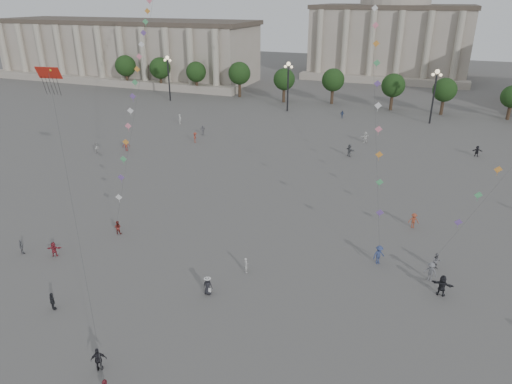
% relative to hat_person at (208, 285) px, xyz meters
% --- Properties ---
extents(ground, '(360.00, 360.00, 0.00)m').
position_rel_hat_person_xyz_m(ground, '(0.79, -2.56, -0.87)').
color(ground, '#4F4D4B').
rests_on(ground, ground).
extents(hall_west, '(84.00, 26.22, 17.20)m').
position_rel_hat_person_xyz_m(hall_west, '(-74.21, 91.33, 7.55)').
color(hall_west, '#A39989').
rests_on(hall_west, ground).
extents(hall_central, '(48.30, 34.30, 35.50)m').
position_rel_hat_person_xyz_m(hall_central, '(0.79, 126.66, 13.36)').
color(hall_central, '#A39989').
rests_on(hall_central, ground).
extents(tree_row, '(137.12, 5.12, 8.00)m').
position_rel_hat_person_xyz_m(tree_row, '(0.79, 75.44, 4.52)').
color(tree_row, '#34281A').
rests_on(tree_row, ground).
extents(lamp_post_far_west, '(2.00, 0.90, 10.65)m').
position_rel_hat_person_xyz_m(lamp_post_far_west, '(-44.21, 67.44, 6.48)').
color(lamp_post_far_west, '#262628').
rests_on(lamp_post_far_west, ground).
extents(lamp_post_mid_west, '(2.00, 0.90, 10.65)m').
position_rel_hat_person_xyz_m(lamp_post_mid_west, '(-14.21, 67.44, 6.48)').
color(lamp_post_mid_west, '#262628').
rests_on(lamp_post_mid_west, ground).
extents(lamp_post_mid_east, '(2.00, 0.90, 10.65)m').
position_rel_hat_person_xyz_m(lamp_post_mid_east, '(15.79, 67.44, 6.48)').
color(lamp_post_mid_east, '#262628').
rests_on(lamp_post_mid_east, ground).
extents(person_crowd_0, '(0.95, 0.42, 1.60)m').
position_rel_hat_person_xyz_m(person_crowd_0, '(-1.55, 65.44, -0.07)').
color(person_crowd_0, navy).
rests_on(person_crowd_0, ground).
extents(person_crowd_1, '(0.97, 1.04, 1.72)m').
position_rel_hat_person_xyz_m(person_crowd_1, '(-34.24, 27.94, -0.01)').
color(person_crowd_1, '#B0B0AC').
rests_on(person_crowd_1, ground).
extents(person_crowd_2, '(1.39, 1.37, 1.92)m').
position_rel_hat_person_xyz_m(person_crowd_2, '(-30.44, 30.64, 0.08)').
color(person_crowd_2, maroon).
rests_on(person_crowd_2, ground).
extents(person_crowd_3, '(1.85, 0.78, 1.93)m').
position_rel_hat_person_xyz_m(person_crowd_3, '(18.66, 7.06, 0.09)').
color(person_crowd_3, black).
rests_on(person_crowd_3, ground).
extents(person_crowd_4, '(1.65, 1.70, 1.94)m').
position_rel_hat_person_xyz_m(person_crowd_4, '(5.67, 49.56, 0.09)').
color(person_crowd_4, white).
rests_on(person_crowd_4, ground).
extents(person_crowd_6, '(1.36, 1.10, 1.84)m').
position_rel_hat_person_xyz_m(person_crowd_6, '(17.68, 9.05, 0.05)').
color(person_crowd_6, slate).
rests_on(person_crowd_6, ground).
extents(person_crowd_8, '(1.23, 0.88, 1.73)m').
position_rel_hat_person_xyz_m(person_crowd_8, '(15.61, 19.17, -0.01)').
color(person_crowd_8, '#9A432A').
rests_on(person_crowd_8, ground).
extents(person_crowd_9, '(1.65, 0.81, 1.71)m').
position_rel_hat_person_xyz_m(person_crowd_9, '(23.48, 48.45, -0.02)').
color(person_crowd_9, black).
rests_on(person_crowd_9, ground).
extents(person_crowd_10, '(0.66, 0.81, 1.93)m').
position_rel_hat_person_xyz_m(person_crowd_10, '(-30.88, 49.04, 0.09)').
color(person_crowd_10, silver).
rests_on(person_crowd_10, ground).
extents(person_crowd_12, '(1.76, 1.59, 1.95)m').
position_rel_hat_person_xyz_m(person_crowd_12, '(4.48, 41.15, 0.10)').
color(person_crowd_12, slate).
rests_on(person_crowd_12, ground).
extents(person_crowd_13, '(0.59, 0.65, 1.49)m').
position_rel_hat_person_xyz_m(person_crowd_13, '(1.76, 4.33, -0.13)').
color(person_crowd_13, '#BABAB5').
rests_on(person_crowd_13, ground).
extents(person_crowd_16, '(1.14, 0.75, 1.80)m').
position_rel_hat_person_xyz_m(person_crowd_16, '(-23.03, 43.65, 0.02)').
color(person_crowd_16, slate).
rests_on(person_crowd_16, ground).
extents(person_crowd_17, '(1.02, 1.32, 1.79)m').
position_rel_hat_person_xyz_m(person_crowd_17, '(-22.03, 38.89, 0.02)').
color(person_crowd_17, '#993929').
rests_on(person_crowd_17, ground).
extents(tourist_1, '(1.00, 0.74, 1.58)m').
position_rel_hat_person_xyz_m(tourist_1, '(-10.81, -6.45, -0.09)').
color(tourist_1, black).
rests_on(tourist_1, ground).
extents(tourist_2, '(1.46, 1.01, 1.51)m').
position_rel_hat_person_xyz_m(tourist_2, '(-16.90, 0.16, -0.12)').
color(tourist_2, '#9D2A38').
rests_on(tourist_2, ground).
extents(tourist_3, '(0.96, 0.78, 1.53)m').
position_rel_hat_person_xyz_m(tourist_3, '(-20.23, -0.67, -0.11)').
color(tourist_3, slate).
rests_on(tourist_3, ground).
extents(tourist_4, '(1.12, 0.95, 1.80)m').
position_rel_hat_person_xyz_m(tourist_4, '(-3.00, -10.43, 0.02)').
color(tourist_4, black).
rests_on(tourist_4, ground).
extents(kite_flyer_0, '(0.86, 0.75, 1.52)m').
position_rel_hat_person_xyz_m(kite_flyer_0, '(-13.91, 6.22, -0.11)').
color(kite_flyer_0, maroon).
rests_on(kite_flyer_0, ground).
extents(kite_flyer_1, '(1.37, 1.36, 1.90)m').
position_rel_hat_person_xyz_m(kite_flyer_1, '(12.99, 10.27, 0.08)').
color(kite_flyer_1, navy).
rests_on(kite_flyer_1, ground).
extents(kite_flyer_2, '(0.91, 0.79, 1.58)m').
position_rel_hat_person_xyz_m(kite_flyer_2, '(18.15, 11.31, -0.08)').
color(kite_flyer_2, slate).
rests_on(kite_flyer_2, ground).
extents(hat_person, '(0.87, 0.62, 1.69)m').
position_rel_hat_person_xyz_m(hat_person, '(0.00, 0.00, 0.00)').
color(hat_person, black).
rests_on(hat_person, ground).
extents(dragon_kite, '(8.22, 7.42, 25.54)m').
position_rel_hat_person_xyz_m(dragon_kite, '(-14.67, 1.22, 15.86)').
color(dragon_kite, '#B21E13').
rests_on(dragon_kite, ground).
extents(kite_train_west, '(13.34, 36.19, 53.11)m').
position_rel_hat_person_xyz_m(kite_train_west, '(-20.67, 25.53, 20.32)').
color(kite_train_west, '#3F3F3F').
rests_on(kite_train_west, ground).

